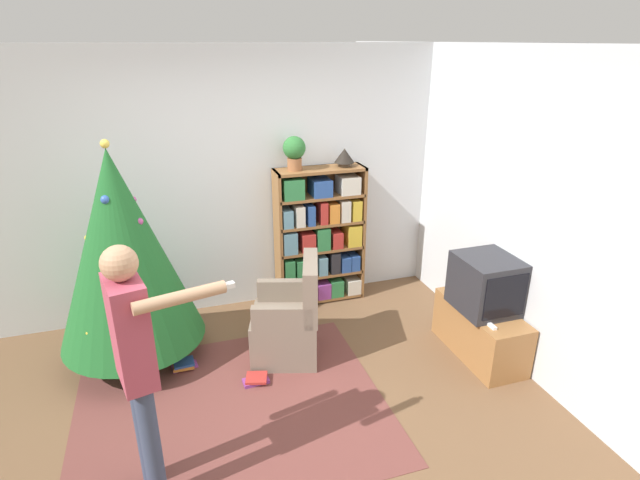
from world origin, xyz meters
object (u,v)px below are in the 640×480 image
(bookshelf, at_px, (319,238))
(television, at_px, (487,284))
(christmas_tree, at_px, (122,250))
(table_lamp, at_px, (344,156))
(standing_person, at_px, (136,357))
(potted_plant, at_px, (294,151))
(armchair, at_px, (289,323))

(bookshelf, height_order, television, bookshelf)
(christmas_tree, relative_size, table_lamp, 9.68)
(bookshelf, distance_m, television, 1.75)
(television, xyz_separation_m, table_lamp, (-0.77, 1.42, 0.85))
(television, xyz_separation_m, standing_person, (-2.77, -0.64, 0.28))
(christmas_tree, xyz_separation_m, standing_person, (0.13, -1.51, -0.06))
(potted_plant, bearing_deg, television, -47.89)
(christmas_tree, bearing_deg, table_lamp, 14.73)
(bookshelf, distance_m, armchair, 1.15)
(table_lamp, bearing_deg, potted_plant, 180.00)
(christmas_tree, distance_m, table_lamp, 2.25)
(standing_person, bearing_deg, television, 89.95)
(armchair, height_order, standing_person, standing_person)
(potted_plant, relative_size, table_lamp, 1.64)
(standing_person, relative_size, table_lamp, 8.29)
(bookshelf, height_order, christmas_tree, christmas_tree)
(christmas_tree, bearing_deg, potted_plant, 19.12)
(christmas_tree, distance_m, armchair, 1.52)
(standing_person, bearing_deg, bookshelf, 126.85)
(television, height_order, table_lamp, table_lamp)
(armchair, xyz_separation_m, table_lamp, (0.83, 0.92, 1.22))
(standing_person, distance_m, table_lamp, 2.92)
(television, xyz_separation_m, christmas_tree, (-2.90, 0.87, 0.34))
(armchair, bearing_deg, christmas_tree, -88.65)
(christmas_tree, relative_size, standing_person, 1.17)
(armchair, height_order, table_lamp, table_lamp)
(armchair, xyz_separation_m, potted_plant, (0.32, 0.92, 1.31))
(christmas_tree, height_order, table_lamp, christmas_tree)
(table_lamp, bearing_deg, bookshelf, -178.00)
(potted_plant, xyz_separation_m, table_lamp, (0.51, 0.00, -0.09))
(christmas_tree, bearing_deg, television, -16.64)
(television, relative_size, standing_person, 0.31)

